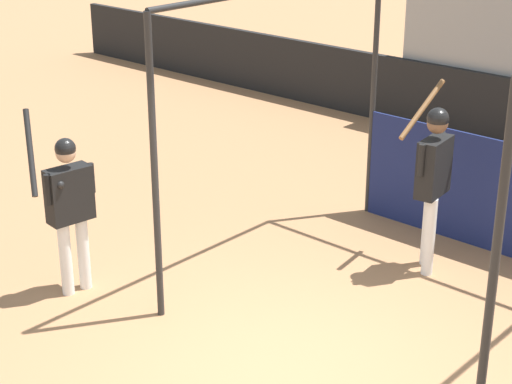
# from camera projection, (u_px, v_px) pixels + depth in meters

# --- Properties ---
(ground_plane) EXTENTS (60.00, 60.00, 0.00)m
(ground_plane) POSITION_uv_depth(u_px,v_px,m) (284.00, 372.00, 7.87)
(ground_plane) COLOR #A8754C
(batting_cage) EXTENTS (3.64, 3.76, 3.15)m
(batting_cage) POSITION_uv_depth(u_px,v_px,m) (472.00, 160.00, 9.33)
(batting_cage) COLOR #282828
(batting_cage) RESTS_ON ground
(player_batter) EXTENTS (0.54, 0.94, 2.06)m
(player_batter) POSITION_uv_depth(u_px,v_px,m) (433.00, 172.00, 9.39)
(player_batter) COLOR white
(player_batter) RESTS_ON ground
(player_waiting) EXTENTS (0.52, 0.84, 2.07)m
(player_waiting) POSITION_uv_depth(u_px,v_px,m) (69.00, 201.00, 8.93)
(player_waiting) COLOR white
(player_waiting) RESTS_ON ground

